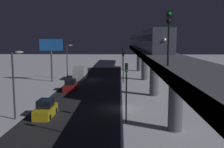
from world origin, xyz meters
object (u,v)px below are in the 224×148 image
at_px(commercial_billboard, 51,49).
at_px(sedan_red, 70,86).
at_px(rail_signal, 169,29).
at_px(traffic_light_far, 122,55).
at_px(sedan_yellow, 46,110).
at_px(box_truck, 81,73).
at_px(traffic_light_near, 126,84).
at_px(traffic_light_mid, 123,63).
at_px(subway_train, 141,40).

bearing_deg(commercial_billboard, sedan_red, 120.43).
bearing_deg(rail_signal, traffic_light_far, -87.22).
xyz_separation_m(sedan_yellow, box_truck, (0.20, -29.11, 0.56)).
height_order(rail_signal, sedan_yellow, rail_signal).
bearing_deg(traffic_light_near, rail_signal, 109.56).
xyz_separation_m(rail_signal, box_truck, (12.36, -39.19, -8.33)).
bearing_deg(box_truck, sedan_red, 90.85).
relative_size(box_truck, traffic_light_near, 1.16).
bearing_deg(rail_signal, box_truck, -72.49).
xyz_separation_m(traffic_light_mid, commercial_billboard, (14.98, -1.80, 2.63)).
distance_m(box_truck, traffic_light_far, 22.14).
bearing_deg(box_truck, subway_train, -142.93).
bearing_deg(subway_train, traffic_light_far, -62.43).
xyz_separation_m(subway_train, commercial_billboard, (19.71, 14.61, -1.90)).
height_order(box_truck, commercial_billboard, commercial_billboard).
bearing_deg(commercial_billboard, sedan_yellow, 102.69).
relative_size(traffic_light_near, commercial_billboard, 0.72).
bearing_deg(sedan_yellow, traffic_light_far, -100.77).
bearing_deg(traffic_light_far, sedan_red, 74.41).
bearing_deg(commercial_billboard, traffic_light_mid, 173.14).
relative_size(sedan_yellow, commercial_billboard, 0.52).
bearing_deg(traffic_light_far, rail_signal, 92.78).
distance_m(box_truck, traffic_light_mid, 11.42).
distance_m(box_truck, commercial_billboard, 8.66).
height_order(subway_train, traffic_light_near, subway_train).
distance_m(traffic_light_near, commercial_billboard, 31.22).
bearing_deg(sedan_red, subway_train, -120.01).
relative_size(traffic_light_near, traffic_light_mid, 1.00).
bearing_deg(rail_signal, traffic_light_mid, -85.12).
height_order(traffic_light_near, traffic_light_far, same).
bearing_deg(traffic_light_far, box_truck, 64.36).
bearing_deg(rail_signal, sedan_yellow, -39.66).
height_order(sedan_yellow, commercial_billboard, commercial_billboard).
height_order(sedan_red, traffic_light_near, traffic_light_near).
distance_m(traffic_light_near, traffic_light_mid, 25.47).
height_order(traffic_light_near, commercial_billboard, commercial_billboard).
bearing_deg(subway_train, rail_signal, 87.86).
bearing_deg(sedan_red, traffic_light_far, -105.59).
bearing_deg(subway_train, box_truck, 37.07).
xyz_separation_m(traffic_light_near, traffic_light_far, (0.00, -50.93, 0.00)).
bearing_deg(traffic_light_near, subway_train, -96.44).
bearing_deg(rail_signal, sedan_red, -64.63).
distance_m(subway_train, box_truck, 19.30).
relative_size(box_truck, traffic_light_far, 1.16).
relative_size(sedan_red, traffic_light_mid, 0.74).
relative_size(rail_signal, traffic_light_mid, 0.62).
bearing_deg(traffic_light_far, subway_train, 117.57).
bearing_deg(subway_train, sedan_yellow, 70.61).
bearing_deg(traffic_light_near, commercial_billboard, -61.21).
height_order(subway_train, rail_signal, rail_signal).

